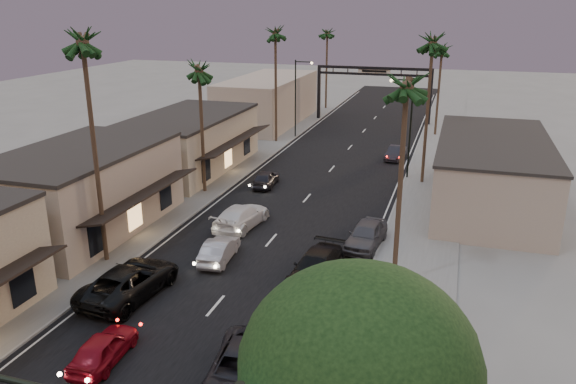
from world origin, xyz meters
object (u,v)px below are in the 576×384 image
Objects in this scene: streetlight_right at (408,120)px; palm_far at (327,30)px; palm_ra at (407,79)px; oncoming_red at (103,348)px; streetlight_left at (298,92)px; palm_rc at (442,46)px; palm_lb at (82,35)px; curbside_black at (316,267)px; arch at (374,80)px; palm_ld at (275,29)px; curbside_near at (242,369)px; oncoming_pickup at (130,281)px; corner_tree at (361,375)px; palm_rb at (433,37)px; oncoming_silver at (219,250)px; palm_lc at (199,65)px.

streetlight_right is 36.85m from palm_far.
oncoming_red is (-11.28, -10.86, -10.76)m from palm_ra.
palm_rc is at bearing 21.14° from streetlight_left.
curbside_black is (12.86, 1.35, -12.59)m from palm_lb.
palm_rc is 0.92× the size of palm_far.
arch is 3.80× the size of oncoming_red.
streetlight_left is 7.88m from palm_ld.
palm_ld is (-15.52, 10.00, 7.09)m from streetlight_right.
curbside_black is at bearing 5.98° from palm_lb.
curbside_near is at bearing -114.64° from palm_ra.
oncoming_pickup is 1.15× the size of curbside_black.
streetlight_right is at bearing 93.89° from corner_tree.
palm_rb is 3.36× the size of oncoming_silver.
palm_lb reaches higher than palm_far.
streetlight_left reaches higher than corner_tree.
streetlight_right reaches higher than oncoming_pickup.
palm_lc is 0.86× the size of palm_rb.
curbside_black is (4.26, -46.65, -4.73)m from arch.
palm_rb reaches higher than palm_far.
palm_ld is 44.93m from curbside_near.
oncoming_red is (-2.68, -56.85, -4.85)m from arch.
palm_ra is 2.39× the size of curbside_black.
palm_ld is 2.23× the size of oncoming_pickup.
palm_lc is 20.19m from oncoming_pickup.
palm_lb is 16.58m from oncoming_red.
palm_rc reaches higher than curbside_near.
curbside_black is at bearing -84.79° from arch.
palm_lb is 1.25× the size of palm_lc.
streetlight_right is 1.57× the size of curbside_near.
palm_ra is at bearing -65.46° from streetlight_left.
palm_rc is (0.00, 40.00, -0.97)m from palm_ra.
corner_tree is 18.84m from oncoming_pickup.
corner_tree is at bearing -72.03° from streetlight_left.
palm_lb is (-18.08, 14.55, 7.41)m from corner_tree.
streetlight_right is at bearing -43.21° from streetlight_left.
oncoming_silver is at bearing 110.53° from curbside_near.
corner_tree is 1.53× the size of curbside_near.
palm_far reaches higher than corner_tree.
oncoming_pickup is at bearing 141.89° from corner_tree.
palm_ld is at bearing 119.02° from palm_ra.
curbside_near is at bearing -88.61° from curbside_black.
palm_ld is 2.57× the size of curbside_black.
palm_lb reaches higher than arch.
palm_lc is at bearing -104.20° from arch.
oncoming_red is at bearing 154.90° from corner_tree.
curbside_black is at bearing -171.44° from palm_ra.
palm_lb is at bearing -124.01° from streetlight_right.
arch is 18.61m from palm_ld.
oncoming_red is at bearing -84.60° from streetlight_left.
curbside_near is at bearing -61.40° from palm_lc.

